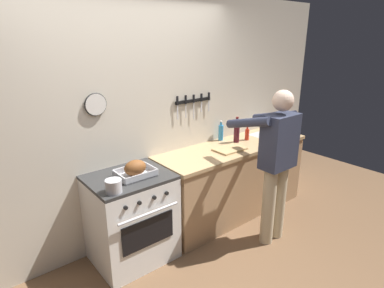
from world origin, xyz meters
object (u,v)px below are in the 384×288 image
(saucepan, at_px, (114,186))
(bottle_wine_red, at_px, (237,132))
(stove, at_px, (131,218))
(bottle_dish_soap, at_px, (221,132))
(bottle_hot_sauce, at_px, (247,134))
(cutting_board, at_px, (230,149))
(person_cook, at_px, (276,158))
(roasting_pan, at_px, (135,169))

(saucepan, height_order, bottle_wine_red, bottle_wine_red)
(stove, distance_m, bottle_dish_soap, 1.56)
(stove, relative_size, bottle_hot_sauce, 4.86)
(stove, xyz_separation_m, cutting_board, (1.26, -0.08, 0.46))
(cutting_board, distance_m, bottle_hot_sauce, 0.47)
(person_cook, bearing_deg, bottle_dish_soap, -10.17)
(roasting_pan, height_order, bottle_wine_red, bottle_wine_red)
(stove, bearing_deg, roasting_pan, -38.52)
(stove, bearing_deg, bottle_wine_red, 2.67)
(stove, relative_size, roasting_pan, 2.56)
(saucepan, distance_m, bottle_dish_soap, 1.76)
(bottle_dish_soap, bearing_deg, roasting_pan, -168.14)
(stove, distance_m, person_cook, 1.58)
(roasting_pan, bearing_deg, person_cook, -25.85)
(cutting_board, xyz_separation_m, bottle_wine_red, (0.27, 0.16, 0.12))
(person_cook, xyz_separation_m, bottle_dish_soap, (0.10, 0.92, 0.05))
(person_cook, bearing_deg, saucepan, 70.05)
(roasting_pan, relative_size, bottle_wine_red, 1.10)
(stove, bearing_deg, bottle_dish_soap, 9.85)
(stove, height_order, roasting_pan, roasting_pan)
(roasting_pan, relative_size, bottle_dish_soap, 1.41)
(stove, distance_m, roasting_pan, 0.52)
(roasting_pan, xyz_separation_m, bottle_wine_red, (1.48, 0.11, 0.07))
(roasting_pan, distance_m, cutting_board, 1.21)
(cutting_board, bearing_deg, roasting_pan, 177.97)
(roasting_pan, relative_size, saucepan, 2.53)
(cutting_board, distance_m, bottle_wine_red, 0.34)
(stove, xyz_separation_m, bottle_wine_red, (1.53, 0.07, 0.58))
(saucepan, bearing_deg, person_cook, -15.69)
(stove, xyz_separation_m, saucepan, (-0.25, -0.22, 0.51))
(roasting_pan, height_order, bottle_hot_sauce, bottle_hot_sauce)
(saucepan, distance_m, cutting_board, 1.52)
(stove, xyz_separation_m, roasting_pan, (0.05, -0.04, 0.52))
(bottle_dish_soap, relative_size, bottle_wine_red, 0.78)
(saucepan, distance_m, bottle_hot_sauce, 1.98)
(saucepan, relative_size, bottle_hot_sauce, 0.75)
(bottle_hot_sauce, bearing_deg, stove, -178.37)
(cutting_board, distance_m, bottle_dish_soap, 0.39)
(stove, relative_size, bottle_wine_red, 2.82)
(person_cook, relative_size, cutting_board, 4.61)
(saucepan, relative_size, cutting_board, 0.39)
(stove, bearing_deg, cutting_board, -3.82)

